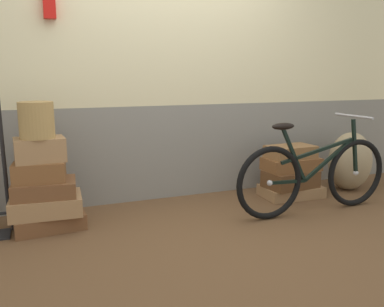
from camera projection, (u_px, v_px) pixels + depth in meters
ground at (196, 225)px, 3.52m from camera, size 8.41×5.20×0.06m
station_building at (165, 43)px, 3.99m from camera, size 6.41×0.74×3.10m
suitcase_0 at (49, 220)px, 3.37m from camera, size 0.58×0.47×0.13m
suitcase_1 at (46, 205)px, 3.31m from camera, size 0.58×0.42×0.15m
suitcase_2 at (45, 188)px, 3.29m from camera, size 0.52×0.40×0.13m
suitcase_3 at (40, 171)px, 3.27m from camera, size 0.43×0.34×0.16m
suitcase_4 at (40, 149)px, 3.25m from camera, size 0.40×0.30×0.19m
suitcase_5 at (291, 191)px, 4.23m from camera, size 0.62×0.41×0.11m
suitcase_6 at (290, 179)px, 4.16m from camera, size 0.55×0.38×0.17m
suitcase_7 at (291, 164)px, 4.17m from camera, size 0.56×0.32×0.13m
suitcase_8 at (290, 152)px, 4.15m from camera, size 0.50×0.32×0.13m
wicker_basket at (36, 120)px, 3.18m from camera, size 0.27×0.27×0.29m
burlap_sack at (350, 161)px, 4.44m from camera, size 0.49×0.41×0.63m
bicycle at (314, 175)px, 3.69m from camera, size 1.62×0.46×0.88m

